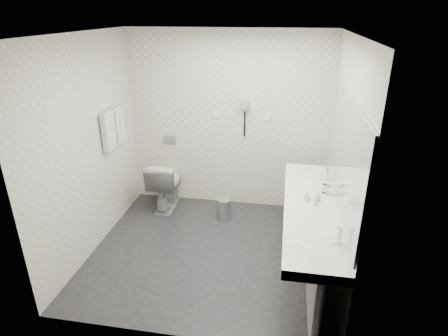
# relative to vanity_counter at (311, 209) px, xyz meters

# --- Properties ---
(floor) EXTENTS (2.80, 2.80, 0.00)m
(floor) POSITION_rel_vanity_counter_xyz_m (-1.12, 0.20, -0.80)
(floor) COLOR #242327
(floor) RESTS_ON ground
(ceiling) EXTENTS (2.80, 2.80, 0.00)m
(ceiling) POSITION_rel_vanity_counter_xyz_m (-1.12, 0.20, 1.70)
(ceiling) COLOR white
(ceiling) RESTS_ON wall_back
(wall_back) EXTENTS (2.80, 0.00, 2.80)m
(wall_back) POSITION_rel_vanity_counter_xyz_m (-1.12, 1.50, 0.45)
(wall_back) COLOR silver
(wall_back) RESTS_ON floor
(wall_front) EXTENTS (2.80, 0.00, 2.80)m
(wall_front) POSITION_rel_vanity_counter_xyz_m (-1.12, -1.10, 0.45)
(wall_front) COLOR silver
(wall_front) RESTS_ON floor
(wall_left) EXTENTS (0.00, 2.60, 2.60)m
(wall_left) POSITION_rel_vanity_counter_xyz_m (-2.52, 0.20, 0.45)
(wall_left) COLOR silver
(wall_left) RESTS_ON floor
(wall_right) EXTENTS (0.00, 2.60, 2.60)m
(wall_right) POSITION_rel_vanity_counter_xyz_m (0.27, 0.20, 0.45)
(wall_right) COLOR silver
(wall_right) RESTS_ON floor
(vanity_counter) EXTENTS (0.55, 2.20, 0.10)m
(vanity_counter) POSITION_rel_vanity_counter_xyz_m (0.00, 0.00, 0.00)
(vanity_counter) COLOR white
(vanity_counter) RESTS_ON floor
(vanity_panel) EXTENTS (0.03, 2.15, 0.75)m
(vanity_panel) POSITION_rel_vanity_counter_xyz_m (0.02, 0.00, -0.42)
(vanity_panel) COLOR gray
(vanity_panel) RESTS_ON floor
(vanity_post_near) EXTENTS (0.06, 0.06, 0.75)m
(vanity_post_near) POSITION_rel_vanity_counter_xyz_m (0.05, -1.04, -0.42)
(vanity_post_near) COLOR silver
(vanity_post_near) RESTS_ON floor
(vanity_post_far) EXTENTS (0.06, 0.06, 0.75)m
(vanity_post_far) POSITION_rel_vanity_counter_xyz_m (0.05, 1.04, -0.42)
(vanity_post_far) COLOR silver
(vanity_post_far) RESTS_ON floor
(mirror) EXTENTS (0.02, 2.20, 1.05)m
(mirror) POSITION_rel_vanity_counter_xyz_m (0.26, 0.00, 0.65)
(mirror) COLOR #B2BCC6
(mirror) RESTS_ON wall_right
(basin_near) EXTENTS (0.40, 0.31, 0.05)m
(basin_near) POSITION_rel_vanity_counter_xyz_m (0.00, -0.65, 0.04)
(basin_near) COLOR white
(basin_near) RESTS_ON vanity_counter
(basin_far) EXTENTS (0.40, 0.31, 0.05)m
(basin_far) POSITION_rel_vanity_counter_xyz_m (0.00, 0.65, 0.04)
(basin_far) COLOR white
(basin_far) RESTS_ON vanity_counter
(faucet_near) EXTENTS (0.04, 0.04, 0.15)m
(faucet_near) POSITION_rel_vanity_counter_xyz_m (0.19, -0.65, 0.12)
(faucet_near) COLOR silver
(faucet_near) RESTS_ON vanity_counter
(faucet_far) EXTENTS (0.04, 0.04, 0.15)m
(faucet_far) POSITION_rel_vanity_counter_xyz_m (0.19, 0.65, 0.12)
(faucet_far) COLOR silver
(faucet_far) RESTS_ON vanity_counter
(soap_bottle_a) EXTENTS (0.07, 0.07, 0.11)m
(soap_bottle_a) POSITION_rel_vanity_counter_xyz_m (-0.04, 0.10, 0.10)
(soap_bottle_a) COLOR white
(soap_bottle_a) RESTS_ON vanity_counter
(soap_bottle_b) EXTENTS (0.10, 0.10, 0.10)m
(soap_bottle_b) POSITION_rel_vanity_counter_xyz_m (0.06, 0.11, 0.10)
(soap_bottle_b) COLOR white
(soap_bottle_b) RESTS_ON vanity_counter
(soap_bottle_c) EXTENTS (0.06, 0.06, 0.12)m
(soap_bottle_c) POSITION_rel_vanity_counter_xyz_m (0.04, 0.01, 0.11)
(soap_bottle_c) COLOR white
(soap_bottle_c) RESTS_ON vanity_counter
(glass_left) EXTENTS (0.07, 0.07, 0.10)m
(glass_left) POSITION_rel_vanity_counter_xyz_m (0.19, 0.28, 0.10)
(glass_left) COLOR silver
(glass_left) RESTS_ON vanity_counter
(glass_right) EXTENTS (0.07, 0.07, 0.10)m
(glass_right) POSITION_rel_vanity_counter_xyz_m (0.15, 0.32, 0.10)
(glass_right) COLOR silver
(glass_right) RESTS_ON vanity_counter
(toilet) EXTENTS (0.42, 0.73, 0.73)m
(toilet) POSITION_rel_vanity_counter_xyz_m (-1.98, 1.20, -0.43)
(toilet) COLOR white
(toilet) RESTS_ON floor
(flush_plate) EXTENTS (0.18, 0.02, 0.12)m
(flush_plate) POSITION_rel_vanity_counter_xyz_m (-1.98, 1.49, 0.15)
(flush_plate) COLOR #B2B5BA
(flush_plate) RESTS_ON wall_back
(pedal_bin) EXTENTS (0.24, 0.24, 0.28)m
(pedal_bin) POSITION_rel_vanity_counter_xyz_m (-1.09, 1.00, -0.66)
(pedal_bin) COLOR #B2B5BA
(pedal_bin) RESTS_ON floor
(bin_lid) EXTENTS (0.20, 0.20, 0.02)m
(bin_lid) POSITION_rel_vanity_counter_xyz_m (-1.09, 1.00, -0.51)
(bin_lid) COLOR #B2B5BA
(bin_lid) RESTS_ON pedal_bin
(towel_rail) EXTENTS (0.02, 0.62, 0.02)m
(towel_rail) POSITION_rel_vanity_counter_xyz_m (-2.47, 0.75, 0.75)
(towel_rail) COLOR silver
(towel_rail) RESTS_ON wall_left
(towel_near) EXTENTS (0.07, 0.24, 0.48)m
(towel_near) POSITION_rel_vanity_counter_xyz_m (-2.46, 0.61, 0.53)
(towel_near) COLOR silver
(towel_near) RESTS_ON towel_rail
(towel_far) EXTENTS (0.07, 0.24, 0.48)m
(towel_far) POSITION_rel_vanity_counter_xyz_m (-2.46, 0.89, 0.53)
(towel_far) COLOR silver
(towel_far) RESTS_ON towel_rail
(dryer_cradle) EXTENTS (0.10, 0.04, 0.14)m
(dryer_cradle) POSITION_rel_vanity_counter_xyz_m (-0.88, 1.47, 0.70)
(dryer_cradle) COLOR #98969C
(dryer_cradle) RESTS_ON wall_back
(dryer_barrel) EXTENTS (0.08, 0.14, 0.08)m
(dryer_barrel) POSITION_rel_vanity_counter_xyz_m (-0.88, 1.40, 0.73)
(dryer_barrel) COLOR #98969C
(dryer_barrel) RESTS_ON dryer_cradle
(dryer_cord) EXTENTS (0.02, 0.02, 0.35)m
(dryer_cord) POSITION_rel_vanity_counter_xyz_m (-0.88, 1.46, 0.45)
(dryer_cord) COLOR black
(dryer_cord) RESTS_ON dryer_cradle
(switch_plate_a) EXTENTS (0.09, 0.02, 0.09)m
(switch_plate_a) POSITION_rel_vanity_counter_xyz_m (-1.27, 1.49, 0.55)
(switch_plate_a) COLOR white
(switch_plate_a) RESTS_ON wall_back
(switch_plate_b) EXTENTS (0.09, 0.02, 0.09)m
(switch_plate_b) POSITION_rel_vanity_counter_xyz_m (-0.57, 1.49, 0.55)
(switch_plate_b) COLOR white
(switch_plate_b) RESTS_ON wall_back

